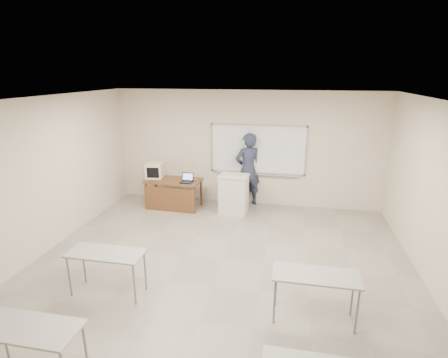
% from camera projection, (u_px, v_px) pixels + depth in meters
% --- Properties ---
extents(floor, '(7.00, 8.00, 0.01)m').
position_uv_depth(floor, '(213.00, 286.00, 5.83)').
color(floor, gray).
rests_on(floor, ground).
extents(whiteboard, '(2.48, 0.10, 1.31)m').
position_uv_depth(whiteboard, '(258.00, 150.00, 9.06)').
color(whiteboard, white).
rests_on(whiteboard, floor).
extents(student_desks, '(4.40, 2.20, 0.73)m').
position_uv_depth(student_desks, '(188.00, 302.00, 4.37)').
color(student_desks, '#979793').
rests_on(student_desks, floor).
extents(instructor_desk, '(1.42, 0.71, 0.75)m').
position_uv_depth(instructor_desk, '(172.00, 189.00, 9.00)').
color(instructor_desk, brown).
rests_on(instructor_desk, floor).
extents(podium, '(0.71, 0.52, 1.00)m').
position_uv_depth(podium, '(234.00, 194.00, 8.72)').
color(podium, silver).
rests_on(podium, floor).
extents(crt_monitor, '(0.42, 0.46, 0.39)m').
position_uv_depth(crt_monitor, '(155.00, 170.00, 9.21)').
color(crt_monitor, beige).
rests_on(crt_monitor, instructor_desk).
extents(laptop, '(0.30, 0.28, 0.22)m').
position_uv_depth(laptop, '(187.00, 180.00, 8.83)').
color(laptop, black).
rests_on(laptop, instructor_desk).
extents(mouse, '(0.11, 0.07, 0.04)m').
position_uv_depth(mouse, '(195.00, 180.00, 8.98)').
color(mouse, '#9E9FA5').
rests_on(mouse, instructor_desk).
extents(keyboard, '(0.45, 0.25, 0.02)m').
position_uv_depth(keyboard, '(227.00, 176.00, 8.49)').
color(keyboard, beige).
rests_on(keyboard, podium).
extents(presenter, '(0.85, 0.75, 1.94)m').
position_uv_depth(presenter, '(248.00, 170.00, 9.16)').
color(presenter, black).
rests_on(presenter, floor).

